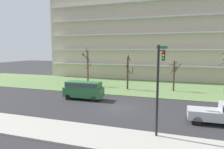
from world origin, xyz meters
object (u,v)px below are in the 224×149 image
tree_far_left (87,66)px  pickup_silver_center_left (223,113)px  traffic_signal_mast (160,74)px  tree_left (128,73)px  tree_center (174,74)px  van_green_near_left (84,89)px

tree_far_left → pickup_silver_center_left: bearing=-35.1°
tree_far_left → pickup_silver_center_left: 24.17m
tree_far_left → traffic_signal_mast: (14.42, -16.84, 1.07)m
tree_left → tree_center: (7.21, 1.00, -0.15)m
tree_far_left → van_green_near_left: bearing=-67.7°
tree_left → pickup_silver_center_left: 17.47m
van_green_near_left → tree_center: bearing=-141.9°
tree_left → traffic_signal_mast: bearing=-67.3°
tree_far_left → pickup_silver_center_left: size_ratio=1.28×
tree_far_left → traffic_signal_mast: 22.20m
tree_center → pickup_silver_center_left: size_ratio=0.89×
tree_center → pickup_silver_center_left: 14.57m
tree_far_left → tree_center: size_ratio=1.44×
tree_left → pickup_silver_center_left: size_ratio=1.06×
tree_left → pickup_silver_center_left: bearing=-47.0°
tree_center → van_green_near_left: 14.57m
tree_far_left → traffic_signal_mast: bearing=-49.4°
tree_center → pickup_silver_center_left: (4.64, -13.71, -1.69)m
tree_center → van_green_near_left: size_ratio=0.92×
tree_center → van_green_near_left: tree_center is taller
tree_far_left → traffic_signal_mast: size_ratio=1.01×
van_green_near_left → traffic_signal_mast: (10.60, -7.53, 3.30)m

